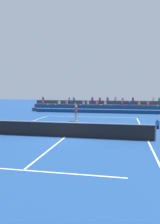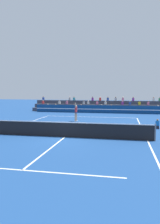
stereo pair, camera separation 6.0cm
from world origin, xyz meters
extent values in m
plane|color=navy|center=(0.00, 0.00, 0.00)|extent=(120.00, 120.00, 0.00)
cube|color=white|center=(0.00, 11.90, 0.00)|extent=(11.00, 0.10, 0.01)
cube|color=white|center=(5.50, 0.00, 0.00)|extent=(0.10, 23.80, 0.01)
cube|color=white|center=(0.00, -6.43, 0.00)|extent=(8.25, 0.10, 0.01)
cube|color=white|center=(0.00, 6.43, 0.00)|extent=(8.25, 0.10, 0.01)
cube|color=white|center=(0.00, 0.00, 0.00)|extent=(0.10, 12.85, 0.01)
cylinder|color=slate|center=(5.95, 0.00, 0.55)|extent=(0.10, 0.10, 1.10)
cube|color=black|center=(0.00, 0.00, 0.50)|extent=(11.90, 0.02, 1.00)
cube|color=white|center=(0.00, 0.00, 1.03)|extent=(11.90, 0.04, 0.06)
cube|color=navy|center=(0.00, 16.83, 0.55)|extent=(18.00, 0.24, 1.10)
cube|color=white|center=(0.00, 16.70, 0.55)|extent=(18.00, 0.02, 0.10)
cube|color=#383D4C|center=(0.00, 18.11, 0.28)|extent=(20.25, 0.95, 0.55)
cube|color=black|center=(8.67, 17.94, 0.77)|extent=(0.32, 0.22, 0.44)
sphere|color=beige|center=(8.67, 17.94, 1.09)|extent=(0.18, 0.18, 0.18)
cube|color=black|center=(0.70, 17.94, 0.77)|extent=(0.32, 0.22, 0.44)
sphere|color=beige|center=(0.70, 17.94, 1.09)|extent=(0.18, 0.18, 0.18)
cube|color=orange|center=(2.12, 17.94, 0.77)|extent=(0.32, 0.22, 0.44)
sphere|color=brown|center=(2.12, 17.94, 1.09)|extent=(0.18, 0.18, 0.18)
cube|color=yellow|center=(-6.40, 17.94, 0.77)|extent=(0.32, 0.22, 0.44)
sphere|color=tan|center=(-6.40, 17.94, 1.09)|extent=(0.18, 0.18, 0.18)
cube|color=teal|center=(-7.66, 17.94, 0.77)|extent=(0.32, 0.22, 0.44)
sphere|color=beige|center=(-7.66, 17.94, 1.09)|extent=(0.18, 0.18, 0.18)
cube|color=red|center=(-3.45, 17.94, 0.77)|extent=(0.32, 0.22, 0.44)
sphere|color=brown|center=(-3.45, 17.94, 1.09)|extent=(0.18, 0.18, 0.18)
cube|color=silver|center=(-2.38, 17.94, 0.77)|extent=(0.32, 0.22, 0.44)
sphere|color=tan|center=(-2.38, 17.94, 1.09)|extent=(0.18, 0.18, 0.18)
cube|color=#383D4C|center=(0.00, 19.06, 0.55)|extent=(20.25, 0.95, 1.10)
cube|color=red|center=(-8.83, 18.89, 1.32)|extent=(0.32, 0.22, 0.44)
sphere|color=tan|center=(-8.83, 18.89, 1.64)|extent=(0.18, 0.18, 0.18)
cube|color=#2D4CA5|center=(4.84, 18.89, 1.32)|extent=(0.32, 0.22, 0.44)
sphere|color=tan|center=(4.84, 18.89, 1.64)|extent=(0.18, 0.18, 0.18)
cube|color=pink|center=(-4.85, 18.89, 1.32)|extent=(0.32, 0.22, 0.44)
sphere|color=brown|center=(-4.85, 18.89, 1.64)|extent=(0.18, 0.18, 0.18)
cube|color=pink|center=(7.44, 18.89, 1.32)|extent=(0.32, 0.22, 0.44)
sphere|color=#9E7051|center=(7.44, 18.89, 1.64)|extent=(0.18, 0.18, 0.18)
cube|color=yellow|center=(6.19, 18.89, 1.32)|extent=(0.32, 0.22, 0.44)
sphere|color=brown|center=(6.19, 18.89, 1.64)|extent=(0.18, 0.18, 0.18)
cube|color=purple|center=(3.76, 18.89, 1.32)|extent=(0.32, 0.22, 0.44)
sphere|color=beige|center=(3.76, 18.89, 1.64)|extent=(0.18, 0.18, 0.18)
cube|color=silver|center=(1.20, 18.89, 1.32)|extent=(0.32, 0.22, 0.44)
sphere|color=beige|center=(1.20, 18.89, 1.64)|extent=(0.18, 0.18, 0.18)
cube|color=#B2B2B7|center=(-2.15, 18.89, 1.32)|extent=(0.32, 0.22, 0.44)
sphere|color=brown|center=(-2.15, 18.89, 1.64)|extent=(0.18, 0.18, 0.18)
cube|color=silver|center=(-6.08, 18.89, 1.32)|extent=(0.32, 0.22, 0.44)
sphere|color=#9E7051|center=(-6.08, 18.89, 1.64)|extent=(0.18, 0.18, 0.18)
cube|color=pink|center=(-0.07, 18.89, 1.32)|extent=(0.32, 0.22, 0.44)
sphere|color=brown|center=(-0.07, 18.89, 1.64)|extent=(0.18, 0.18, 0.18)
cube|color=silver|center=(-1.46, 18.89, 1.32)|extent=(0.32, 0.22, 0.44)
sphere|color=tan|center=(-1.46, 18.89, 1.64)|extent=(0.18, 0.18, 0.18)
cube|color=#383D4C|center=(0.00, 20.01, 0.83)|extent=(20.25, 0.95, 1.65)
cube|color=#338C4C|center=(9.18, 19.84, 1.87)|extent=(0.32, 0.22, 0.44)
sphere|color=tan|center=(9.18, 19.84, 2.19)|extent=(0.18, 0.18, 0.18)
cube|color=pink|center=(3.79, 19.84, 1.87)|extent=(0.32, 0.22, 0.44)
sphere|color=beige|center=(3.79, 19.84, 2.19)|extent=(0.18, 0.18, 0.18)
cube|color=#B2B2B7|center=(2.69, 19.84, 1.87)|extent=(0.32, 0.22, 0.44)
sphere|color=brown|center=(2.69, 19.84, 2.19)|extent=(0.18, 0.18, 0.18)
cube|color=#2D4CA5|center=(-9.12, 19.84, 1.87)|extent=(0.32, 0.22, 0.44)
sphere|color=brown|center=(-9.12, 19.84, 2.19)|extent=(0.18, 0.18, 0.18)
cube|color=teal|center=(-3.91, 19.84, 1.87)|extent=(0.32, 0.22, 0.44)
sphere|color=#9E7051|center=(-3.91, 19.84, 2.19)|extent=(0.18, 0.18, 0.18)
cube|color=red|center=(0.29, 19.84, 1.87)|extent=(0.32, 0.22, 0.44)
sphere|color=beige|center=(0.29, 19.84, 2.19)|extent=(0.18, 0.18, 0.18)
cube|color=silver|center=(8.31, 19.84, 1.87)|extent=(0.32, 0.22, 0.44)
sphere|color=#9E7051|center=(8.31, 19.84, 2.19)|extent=(0.18, 0.18, 0.18)
cube|color=purple|center=(-0.90, 19.84, 1.87)|extent=(0.32, 0.22, 0.44)
sphere|color=brown|center=(-0.90, 19.84, 2.19)|extent=(0.18, 0.18, 0.18)
cube|color=#2D4CA5|center=(1.49, 19.84, 1.87)|extent=(0.32, 0.22, 0.44)
sphere|color=#9E7051|center=(1.49, 19.84, 2.19)|extent=(0.18, 0.18, 0.18)
cube|color=#B2B2B7|center=(-4.63, 19.84, 1.87)|extent=(0.32, 0.22, 0.44)
sphere|color=beige|center=(-4.63, 19.84, 2.19)|extent=(0.18, 0.18, 0.18)
cube|color=purple|center=(5.33, 19.84, 1.87)|extent=(0.32, 0.22, 0.44)
sphere|color=#9E7051|center=(5.33, 19.84, 2.19)|extent=(0.18, 0.18, 0.18)
cube|color=black|center=(6.76, 4.74, 0.06)|extent=(0.28, 0.36, 0.12)
cube|color=black|center=(6.76, 4.74, 0.18)|extent=(0.28, 0.24, 0.18)
cube|color=#1966B2|center=(6.76, 4.74, 0.47)|extent=(0.30, 0.18, 0.40)
sphere|color=#9E7051|center=(6.76, 4.74, 0.76)|extent=(0.17, 0.17, 0.17)
cylinder|color=tan|center=(-0.92, 7.91, 0.45)|extent=(0.14, 0.14, 0.90)
cylinder|color=tan|center=(-0.98, 7.69, 0.45)|extent=(0.14, 0.14, 0.90)
cube|color=navy|center=(-0.93, 7.81, 0.94)|extent=(0.23, 0.34, 0.20)
cube|color=red|center=(-0.93, 7.81, 1.24)|extent=(0.23, 0.38, 0.56)
sphere|color=tan|center=(-0.93, 7.81, 1.60)|extent=(0.22, 0.22, 0.22)
cube|color=white|center=(-0.88, 7.92, 0.04)|extent=(0.27, 0.14, 0.09)
cube|color=white|center=(-0.94, 7.69, 0.04)|extent=(0.27, 0.14, 0.09)
cylinder|color=tan|center=(-0.95, 8.05, 1.18)|extent=(0.09, 0.09, 0.56)
cylinder|color=tan|center=(-0.90, 7.43, 1.71)|extent=(0.13, 0.41, 0.55)
cylinder|color=black|center=(-0.88, 7.21, 2.05)|extent=(0.05, 0.15, 0.20)
torus|color=black|center=(-0.87, 7.11, 2.20)|extent=(0.07, 0.43, 0.43)
sphere|color=#C6DB33|center=(-2.07, 2.88, 0.03)|extent=(0.07, 0.07, 0.07)
camera|label=1|loc=(3.91, -14.34, 3.20)|focal=35.00mm
camera|label=2|loc=(3.97, -14.33, 3.20)|focal=35.00mm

